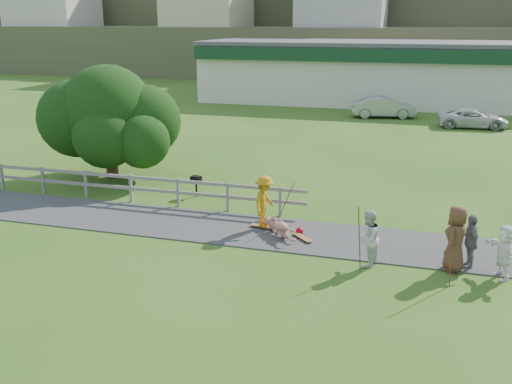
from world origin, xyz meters
TOP-DOWN VIEW (x-y plane):
  - ground at (0.00, 0.00)m, footprint 260.00×260.00m
  - path at (0.00, 1.50)m, footprint 34.00×3.00m
  - fence at (-4.62, 3.30)m, footprint 15.05×0.10m
  - strip_mall at (4.00, 34.94)m, footprint 32.50×10.75m
  - skater_rider at (1.82, 1.81)m, footprint 0.81×1.23m
  - skater_fallen at (2.48, 1.30)m, footprint 1.51×1.46m
  - spectator_a at (5.47, -0.24)m, footprint 0.85×0.97m
  - spectator_b at (8.28, 0.47)m, footprint 0.61×1.00m
  - spectator_c at (7.85, 0.13)m, footprint 0.89×1.08m
  - spectator_d at (9.11, -0.00)m, footprint 0.94×1.49m
  - car_silver at (3.88, 26.51)m, footprint 4.81×2.54m
  - car_white at (9.87, 24.02)m, footprint 4.55×2.36m
  - tree at (-6.56, 6.31)m, footprint 6.52×6.52m
  - bbq at (-1.83, 4.69)m, footprint 0.43×0.36m
  - longboard_rider at (1.82, 1.81)m, footprint 1.01×0.38m
  - longboard_fallen at (3.28, 1.20)m, footprint 0.80×0.80m
  - helmet at (3.08, 1.65)m, footprint 0.25×0.25m
  - pole_rider at (2.42, 2.21)m, footprint 0.03×0.03m
  - pole_spec_left at (5.26, -0.58)m, footprint 0.03×0.03m
  - pole_spec_right at (7.67, -0.98)m, footprint 0.03×0.03m

SIDE VIEW (x-z plane):
  - ground at x=0.00m, z-range 0.00..0.00m
  - path at x=0.00m, z-range 0.00..0.04m
  - longboard_fallen at x=3.28m, z-range 0.00..0.10m
  - longboard_rider at x=1.82m, z-range 0.00..0.11m
  - helmet at x=3.08m, z-range 0.00..0.25m
  - skater_fallen at x=2.48m, z-range 0.00..0.62m
  - bbq at x=-1.83m, z-range 0.00..0.84m
  - car_white at x=9.87m, z-range 0.00..1.23m
  - fence at x=-4.62m, z-range 0.17..1.27m
  - car_silver at x=3.88m, z-range 0.00..1.51m
  - spectator_d at x=9.11m, z-range 0.00..1.53m
  - spectator_b at x=8.28m, z-range 0.00..1.60m
  - spectator_a at x=5.47m, z-range 0.00..1.68m
  - pole_rider at x=2.42m, z-range 0.00..1.74m
  - skater_rider at x=1.82m, z-range 0.00..1.78m
  - pole_spec_left at x=5.26m, z-range 0.00..1.89m
  - spectator_c at x=7.85m, z-range 0.00..1.91m
  - pole_spec_right at x=7.67m, z-range 0.00..1.92m
  - tree at x=-6.56m, z-range 0.00..4.45m
  - strip_mall at x=4.00m, z-range 0.03..5.13m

